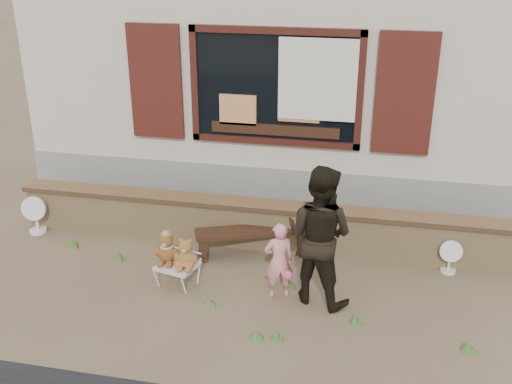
% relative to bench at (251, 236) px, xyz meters
% --- Properties ---
extents(ground, '(80.00, 80.00, 0.00)m').
position_rel_bench_xyz_m(ground, '(0.09, -0.73, -0.28)').
color(ground, brown).
rests_on(ground, ground).
extents(shopfront, '(8.04, 5.13, 4.00)m').
position_rel_bench_xyz_m(shopfront, '(0.09, 3.76, 1.71)').
color(shopfront, '#AFA28D').
rests_on(shopfront, ground).
extents(brick_wall, '(7.10, 0.36, 0.67)m').
position_rel_bench_xyz_m(brick_wall, '(0.09, 0.27, 0.06)').
color(brick_wall, tan).
rests_on(brick_wall, ground).
extents(bench, '(1.54, 0.84, 0.39)m').
position_rel_bench_xyz_m(bench, '(0.00, 0.00, 0.00)').
color(bench, black).
rests_on(bench, ground).
extents(folding_chair, '(0.55, 0.51, 0.29)m').
position_rel_bench_xyz_m(folding_chair, '(-0.74, -0.94, -0.02)').
color(folding_chair, beige).
rests_on(folding_chair, ground).
extents(teddy_bear_left, '(0.36, 0.33, 0.42)m').
position_rel_bench_xyz_m(teddy_bear_left, '(-0.88, -0.91, 0.21)').
color(teddy_bear_left, brown).
rests_on(teddy_bear_left, folding_chair).
extents(teddy_bear_right, '(0.35, 0.32, 0.40)m').
position_rel_bench_xyz_m(teddy_bear_right, '(-0.60, -0.98, 0.20)').
color(teddy_bear_right, brown).
rests_on(teddy_bear_right, folding_chair).
extents(child, '(0.42, 0.35, 0.98)m').
position_rel_bench_xyz_m(child, '(0.54, -0.94, 0.21)').
color(child, pink).
rests_on(child, ground).
extents(adult, '(1.01, 0.90, 1.72)m').
position_rel_bench_xyz_m(adult, '(1.00, -0.90, 0.57)').
color(adult, black).
rests_on(adult, ground).
extents(fan_left, '(0.37, 0.25, 0.58)m').
position_rel_bench_xyz_m(fan_left, '(-3.24, 0.01, 0.01)').
color(fan_left, white).
rests_on(fan_left, ground).
extents(fan_right, '(0.29, 0.20, 0.47)m').
position_rel_bench_xyz_m(fan_right, '(2.62, 0.07, -0.05)').
color(fan_right, white).
rests_on(fan_right, ground).
extents(grass_tufts, '(5.35, 1.64, 0.15)m').
position_rel_bench_xyz_m(grass_tufts, '(0.01, -1.05, -0.22)').
color(grass_tufts, '#416528').
rests_on(grass_tufts, ground).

